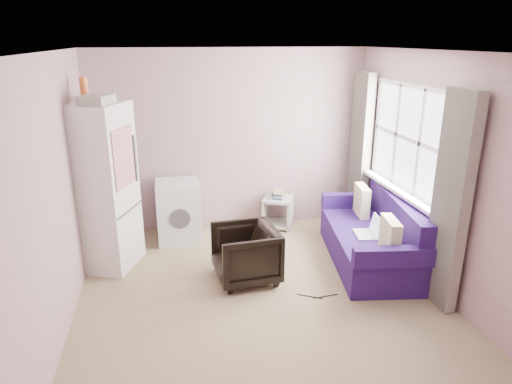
# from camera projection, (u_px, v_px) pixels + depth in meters

# --- Properties ---
(room) EXTENTS (3.84, 4.24, 2.54)m
(room) POSITION_uv_depth(u_px,v_px,m) (265.00, 187.00, 4.40)
(room) COLOR #9B8765
(room) RESTS_ON ground
(armchair) EXTENTS (0.69, 0.73, 0.70)m
(armchair) POSITION_uv_depth(u_px,v_px,m) (246.00, 251.00, 5.11)
(armchair) COLOR black
(armchair) RESTS_ON ground
(fridge) EXTENTS (0.87, 0.87, 2.21)m
(fridge) POSITION_uv_depth(u_px,v_px,m) (100.00, 187.00, 5.25)
(fridge) COLOR silver
(fridge) RESTS_ON ground
(washing_machine) EXTENTS (0.58, 0.59, 0.81)m
(washing_machine) POSITION_uv_depth(u_px,v_px,m) (179.00, 210.00, 6.11)
(washing_machine) COLOR silver
(washing_machine) RESTS_ON ground
(side_table) EXTENTS (0.53, 0.53, 0.55)m
(side_table) POSITION_uv_depth(u_px,v_px,m) (278.00, 210.00, 6.58)
(side_table) COLOR #B6B7B3
(side_table) RESTS_ON ground
(sofa) EXTENTS (1.10, 1.95, 0.83)m
(sofa) POSITION_uv_depth(u_px,v_px,m) (373.00, 239.00, 5.53)
(sofa) COLOR navy
(sofa) RESTS_ON ground
(window_dressing) EXTENTS (0.17, 2.62, 2.18)m
(window_dressing) POSITION_uv_depth(u_px,v_px,m) (397.00, 172.00, 5.41)
(window_dressing) COLOR white
(window_dressing) RESTS_ON ground
(floor_cables) EXTENTS (0.43, 0.15, 0.01)m
(floor_cables) POSITION_uv_depth(u_px,v_px,m) (318.00, 296.00, 4.85)
(floor_cables) COLOR black
(floor_cables) RESTS_ON ground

